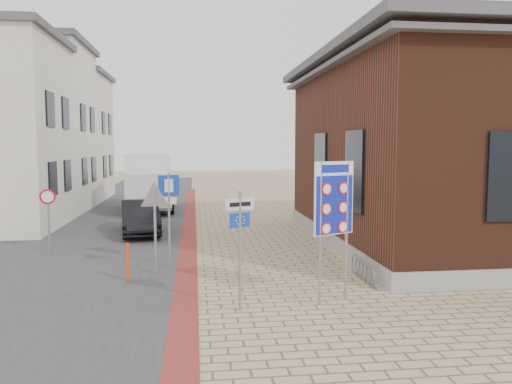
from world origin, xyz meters
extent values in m
plane|color=tan|center=(0.00, 0.00, 0.00)|extent=(120.00, 120.00, 0.00)
cube|color=#38383A|center=(-5.50, 15.00, 0.01)|extent=(7.00, 60.00, 0.02)
cube|color=maroon|center=(-2.00, 10.00, 0.01)|extent=(0.60, 40.00, 0.02)
cube|color=gray|center=(9.00, 7.00, 0.25)|extent=(12.15, 12.15, 0.50)
cube|color=#4C2518|center=(9.00, 7.00, 3.50)|extent=(12.00, 12.00, 6.00)
cube|color=#4C4C51|center=(9.00, 7.00, 6.65)|extent=(13.00, 13.00, 0.30)
cube|color=#4C4C51|center=(9.00, 7.00, 6.25)|extent=(12.70, 12.70, 0.15)
cube|color=black|center=(2.98, 4.00, 2.80)|extent=(0.12, 1.60, 2.40)
cube|color=black|center=(2.98, 8.00, 2.80)|extent=(0.12, 1.60, 2.40)
cube|color=black|center=(-7.48, 10.80, 2.20)|extent=(0.10, 1.10, 1.40)
cube|color=black|center=(-7.48, 13.20, 2.20)|extent=(0.10, 1.10, 1.40)
cube|color=black|center=(-7.48, 10.80, 5.00)|extent=(0.10, 1.10, 1.40)
cube|color=black|center=(-7.48, 13.20, 5.00)|extent=(0.10, 1.10, 1.40)
cube|color=silver|center=(-11.00, 18.00, 4.40)|extent=(7.00, 6.00, 8.80)
cube|color=#4C4C51|center=(-11.00, 18.00, 8.95)|extent=(7.40, 6.40, 0.30)
cube|color=black|center=(-7.48, 16.80, 2.20)|extent=(0.10, 1.10, 1.40)
cube|color=black|center=(-7.48, 19.20, 2.20)|extent=(0.10, 1.10, 1.40)
cube|color=black|center=(-7.48, 16.80, 5.00)|extent=(0.10, 1.10, 1.40)
cube|color=black|center=(-7.48, 19.20, 5.00)|extent=(0.10, 1.10, 1.40)
cube|color=silver|center=(-11.00, 24.00, 4.00)|extent=(7.00, 6.00, 8.00)
cube|color=#4C4C51|center=(-11.00, 24.00, 8.15)|extent=(7.40, 6.40, 0.30)
cube|color=black|center=(-7.48, 22.80, 2.20)|extent=(0.10, 1.10, 1.40)
cube|color=black|center=(-7.48, 25.20, 2.20)|extent=(0.10, 1.10, 1.40)
cube|color=black|center=(-7.48, 22.80, 5.00)|extent=(0.10, 1.10, 1.40)
cube|color=black|center=(-7.48, 25.20, 5.00)|extent=(0.10, 1.10, 1.40)
torus|color=slate|center=(2.65, 1.60, 0.28)|extent=(0.04, 0.60, 0.60)
torus|color=slate|center=(2.65, 1.90, 0.28)|extent=(0.04, 0.60, 0.60)
torus|color=slate|center=(2.65, 2.20, 0.28)|extent=(0.04, 0.60, 0.60)
torus|color=slate|center=(2.65, 2.50, 0.28)|extent=(0.04, 0.60, 0.60)
torus|color=slate|center=(2.65, 2.80, 0.28)|extent=(0.04, 0.60, 0.60)
cube|color=slate|center=(2.65, 2.20, 0.02)|extent=(0.08, 1.60, 0.04)
imported|color=black|center=(-3.94, 10.02, 0.68)|extent=(2.00, 4.26, 1.35)
cube|color=slate|center=(-4.24, 17.15, 0.48)|extent=(2.76, 5.97, 0.27)
cube|color=white|center=(-4.05, 15.13, 1.34)|extent=(2.41, 2.02, 1.71)
cube|color=black|center=(-3.98, 14.33, 1.66)|extent=(2.04, 0.26, 0.86)
cube|color=white|center=(-4.32, 18.11, 1.88)|extent=(2.70, 4.06, 2.36)
cylinder|color=black|center=(-5.20, 15.34, 0.43)|extent=(0.34, 0.88, 0.86)
cylinder|color=black|center=(-2.96, 15.55, 0.43)|extent=(0.34, 0.88, 0.86)
cylinder|color=black|center=(-5.51, 18.76, 0.43)|extent=(0.34, 0.88, 0.86)
cylinder|color=black|center=(-3.27, 18.96, 0.43)|extent=(0.34, 0.88, 0.86)
cylinder|color=gray|center=(1.00, 0.34, 1.60)|extent=(0.07, 0.07, 3.21)
cylinder|color=gray|center=(1.70, 0.66, 1.60)|extent=(0.07, 0.07, 3.21)
cube|color=white|center=(1.35, 0.50, 2.38)|extent=(1.01, 0.50, 1.65)
cube|color=#0E1FB0|center=(1.35, 0.50, 2.38)|extent=(0.98, 0.48, 1.60)
cube|color=white|center=(1.35, 0.50, 3.04)|extent=(0.98, 0.49, 0.31)
cylinder|color=gray|center=(-0.80, 0.15, 1.30)|extent=(0.07, 0.07, 2.60)
cube|color=silver|center=(-0.80, 0.15, 2.32)|extent=(0.65, 0.33, 0.25)
cube|color=#0F38B7|center=(-0.80, 0.15, 1.98)|extent=(0.45, 0.24, 0.32)
cylinder|color=gray|center=(-2.49, 4.26, 1.39)|extent=(0.07, 0.07, 2.79)
cube|color=#0F37B6|center=(-2.49, 4.26, 2.40)|extent=(0.60, 0.19, 0.61)
cube|color=white|center=(-2.49, 4.26, 1.95)|extent=(0.44, 0.15, 0.20)
cylinder|color=gray|center=(-2.84, 3.50, 1.22)|extent=(0.07, 0.07, 2.44)
cylinder|color=gray|center=(-6.50, 6.54, 1.07)|extent=(0.07, 0.07, 2.13)
cylinder|color=red|center=(-6.50, 6.54, 1.89)|extent=(0.50, 0.14, 0.50)
cylinder|color=#FF420D|center=(-3.50, 2.80, 0.51)|extent=(0.09, 0.09, 1.02)
camera|label=1|loc=(-1.75, -10.30, 3.56)|focal=35.00mm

